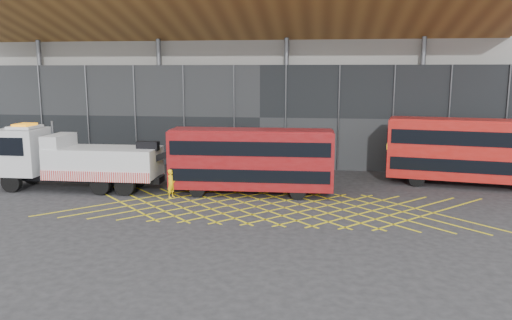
# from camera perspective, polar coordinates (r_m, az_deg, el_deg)

# --- Properties ---
(ground_plane) EXTENTS (120.00, 120.00, 0.00)m
(ground_plane) POSITION_cam_1_polar(r_m,az_deg,el_deg) (28.71, -6.37, -5.10)
(ground_plane) COLOR #242427
(road_markings) EXTENTS (24.76, 7.16, 0.01)m
(road_markings) POSITION_cam_1_polar(r_m,az_deg,el_deg) (28.04, 1.63, -5.40)
(road_markings) COLOR yellow
(road_markings) RESTS_ON ground_plane
(construction_building) EXTENTS (55.00, 23.97, 18.00)m
(construction_building) POSITION_cam_1_polar(r_m,az_deg,el_deg) (45.57, 1.48, 11.92)
(construction_building) COLOR gray
(construction_building) RESTS_ON ground_plane
(recovery_truck) EXTENTS (12.26, 2.96, 4.28)m
(recovery_truck) POSITION_cam_1_polar(r_m,az_deg,el_deg) (33.91, -20.19, 0.10)
(recovery_truck) COLOR black
(recovery_truck) RESTS_ON ground_plane
(bus_towed) EXTENTS (10.03, 2.61, 4.05)m
(bus_towed) POSITION_cam_1_polar(r_m,az_deg,el_deg) (30.39, -0.58, 0.15)
(bus_towed) COLOR maroon
(bus_towed) RESTS_ON ground_plane
(bus_second) EXTENTS (11.18, 4.41, 4.44)m
(bus_second) POSITION_cam_1_polar(r_m,az_deg,el_deg) (35.54, 23.64, 1.10)
(bus_second) COLOR #AD140F
(bus_second) RESTS_ON ground_plane
(worker) EXTENTS (0.60, 0.73, 1.72)m
(worker) POSITION_cam_1_polar(r_m,az_deg,el_deg) (30.39, -9.66, -2.67)
(worker) COLOR yellow
(worker) RESTS_ON ground_plane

